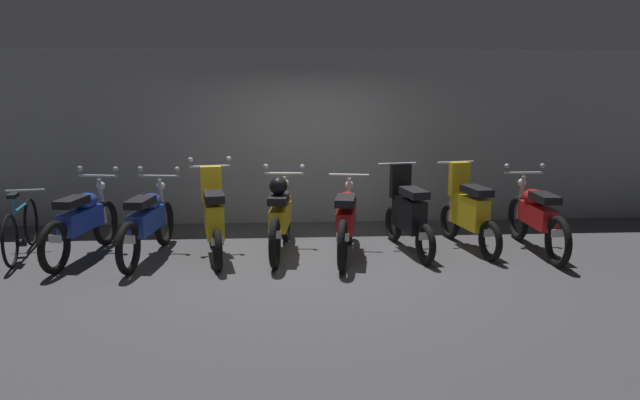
{
  "coord_description": "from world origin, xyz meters",
  "views": [
    {
      "loc": [
        -0.36,
        -7.31,
        2.3
      ],
      "look_at": [
        0.09,
        0.34,
        0.75
      ],
      "focal_mm": 32.98,
      "sensor_mm": 36.0,
      "label": 1
    }
  ],
  "objects_px": {
    "motorbike_slot_1": "(148,222)",
    "motorbike_slot_4": "(346,220)",
    "motorbike_slot_2": "(214,218)",
    "motorbike_slot_0": "(82,221)",
    "motorbike_slot_7": "(537,216)",
    "motorbike_slot_5": "(408,214)",
    "motorbike_slot_6": "(468,211)",
    "bicycle": "(21,229)",
    "motorbike_slot_3": "(281,215)"
  },
  "relations": [
    {
      "from": "motorbike_slot_4",
      "to": "motorbike_slot_5",
      "type": "bearing_deg",
      "value": 10.67
    },
    {
      "from": "motorbike_slot_1",
      "to": "motorbike_slot_6",
      "type": "distance_m",
      "value": 4.36
    },
    {
      "from": "motorbike_slot_1",
      "to": "motorbike_slot_4",
      "type": "xyz_separation_m",
      "value": [
        2.62,
        -0.05,
        -0.0
      ]
    },
    {
      "from": "motorbike_slot_1",
      "to": "motorbike_slot_2",
      "type": "height_order",
      "value": "motorbike_slot_2"
    },
    {
      "from": "motorbike_slot_0",
      "to": "motorbike_slot_3",
      "type": "xyz_separation_m",
      "value": [
        2.61,
        0.04,
        0.04
      ]
    },
    {
      "from": "motorbike_slot_6",
      "to": "bicycle",
      "type": "distance_m",
      "value": 6.08
    },
    {
      "from": "motorbike_slot_1",
      "to": "bicycle",
      "type": "distance_m",
      "value": 1.74
    },
    {
      "from": "motorbike_slot_4",
      "to": "motorbike_slot_2",
      "type": "bearing_deg",
      "value": 178.17
    },
    {
      "from": "motorbike_slot_3",
      "to": "motorbike_slot_4",
      "type": "bearing_deg",
      "value": -10.79
    },
    {
      "from": "motorbike_slot_6",
      "to": "motorbike_slot_2",
      "type": "bearing_deg",
      "value": -176.6
    },
    {
      "from": "motorbike_slot_3",
      "to": "motorbike_slot_5",
      "type": "height_order",
      "value": "motorbike_slot_5"
    },
    {
      "from": "motorbike_slot_1",
      "to": "motorbike_slot_3",
      "type": "relative_size",
      "value": 1.0
    },
    {
      "from": "motorbike_slot_3",
      "to": "motorbike_slot_6",
      "type": "xyz_separation_m",
      "value": [
        2.61,
        0.1,
        -0.0
      ]
    },
    {
      "from": "bicycle",
      "to": "motorbike_slot_0",
      "type": "bearing_deg",
      "value": -8.66
    },
    {
      "from": "motorbike_slot_2",
      "to": "motorbike_slot_4",
      "type": "relative_size",
      "value": 0.86
    },
    {
      "from": "motorbike_slot_3",
      "to": "bicycle",
      "type": "relative_size",
      "value": 1.14
    },
    {
      "from": "motorbike_slot_4",
      "to": "motorbike_slot_6",
      "type": "height_order",
      "value": "motorbike_slot_6"
    },
    {
      "from": "motorbike_slot_4",
      "to": "motorbike_slot_6",
      "type": "bearing_deg",
      "value": 8.65
    },
    {
      "from": "bicycle",
      "to": "motorbike_slot_2",
      "type": "bearing_deg",
      "value": -4.49
    },
    {
      "from": "motorbike_slot_2",
      "to": "motorbike_slot_7",
      "type": "height_order",
      "value": "motorbike_slot_2"
    },
    {
      "from": "motorbike_slot_0",
      "to": "motorbike_slot_6",
      "type": "distance_m",
      "value": 5.22
    },
    {
      "from": "motorbike_slot_1",
      "to": "motorbike_slot_7",
      "type": "distance_m",
      "value": 5.23
    },
    {
      "from": "motorbike_slot_1",
      "to": "motorbike_slot_4",
      "type": "bearing_deg",
      "value": -1.09
    },
    {
      "from": "motorbike_slot_4",
      "to": "bicycle",
      "type": "distance_m",
      "value": 4.35
    },
    {
      "from": "motorbike_slot_0",
      "to": "motorbike_slot_7",
      "type": "relative_size",
      "value": 0.99
    },
    {
      "from": "motorbike_slot_6",
      "to": "motorbike_slot_4",
      "type": "bearing_deg",
      "value": -171.35
    },
    {
      "from": "motorbike_slot_7",
      "to": "motorbike_slot_2",
      "type": "bearing_deg",
      "value": 179.78
    },
    {
      "from": "motorbike_slot_4",
      "to": "motorbike_slot_7",
      "type": "bearing_deg",
      "value": 0.86
    },
    {
      "from": "motorbike_slot_6",
      "to": "motorbike_slot_7",
      "type": "height_order",
      "value": "motorbike_slot_6"
    },
    {
      "from": "motorbike_slot_5",
      "to": "bicycle",
      "type": "relative_size",
      "value": 0.97
    },
    {
      "from": "motorbike_slot_4",
      "to": "motorbike_slot_7",
      "type": "relative_size",
      "value": 0.99
    },
    {
      "from": "motorbike_slot_2",
      "to": "motorbike_slot_7",
      "type": "relative_size",
      "value": 0.86
    },
    {
      "from": "motorbike_slot_0",
      "to": "motorbike_slot_2",
      "type": "distance_m",
      "value": 1.73
    },
    {
      "from": "motorbike_slot_0",
      "to": "motorbike_slot_2",
      "type": "relative_size",
      "value": 1.16
    },
    {
      "from": "motorbike_slot_6",
      "to": "motorbike_slot_7",
      "type": "distance_m",
      "value": 0.91
    },
    {
      "from": "motorbike_slot_1",
      "to": "motorbike_slot_4",
      "type": "relative_size",
      "value": 1.0
    },
    {
      "from": "motorbike_slot_1",
      "to": "bicycle",
      "type": "relative_size",
      "value": 1.14
    },
    {
      "from": "motorbike_slot_1",
      "to": "motorbike_slot_7",
      "type": "xyz_separation_m",
      "value": [
        5.23,
        -0.01,
        0.0
      ]
    },
    {
      "from": "motorbike_slot_7",
      "to": "bicycle",
      "type": "bearing_deg",
      "value": 178.19
    },
    {
      "from": "motorbike_slot_0",
      "to": "motorbike_slot_2",
      "type": "xyz_separation_m",
      "value": [
        1.73,
        -0.07,
        0.04
      ]
    },
    {
      "from": "motorbike_slot_6",
      "to": "motorbike_slot_7",
      "type": "xyz_separation_m",
      "value": [
        0.88,
        -0.22,
        -0.03
      ]
    },
    {
      "from": "motorbike_slot_0",
      "to": "bicycle",
      "type": "bearing_deg",
      "value": 171.34
    },
    {
      "from": "motorbike_slot_2",
      "to": "bicycle",
      "type": "relative_size",
      "value": 0.97
    },
    {
      "from": "motorbike_slot_1",
      "to": "motorbike_slot_3",
      "type": "height_order",
      "value": "same"
    },
    {
      "from": "motorbike_slot_7",
      "to": "bicycle",
      "type": "xyz_separation_m",
      "value": [
        -6.96,
        0.22,
        -0.13
      ]
    },
    {
      "from": "motorbike_slot_5",
      "to": "motorbike_slot_7",
      "type": "bearing_deg",
      "value": -4.02
    },
    {
      "from": "motorbike_slot_1",
      "to": "motorbike_slot_6",
      "type": "xyz_separation_m",
      "value": [
        4.35,
        0.21,
        0.03
      ]
    },
    {
      "from": "motorbike_slot_0",
      "to": "motorbike_slot_4",
      "type": "xyz_separation_m",
      "value": [
        3.49,
        -0.13,
        -0.0
      ]
    },
    {
      "from": "motorbike_slot_1",
      "to": "motorbike_slot_5",
      "type": "height_order",
      "value": "motorbike_slot_5"
    },
    {
      "from": "motorbike_slot_4",
      "to": "motorbike_slot_5",
      "type": "xyz_separation_m",
      "value": [
        0.86,
        0.16,
        0.03
      ]
    }
  ]
}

